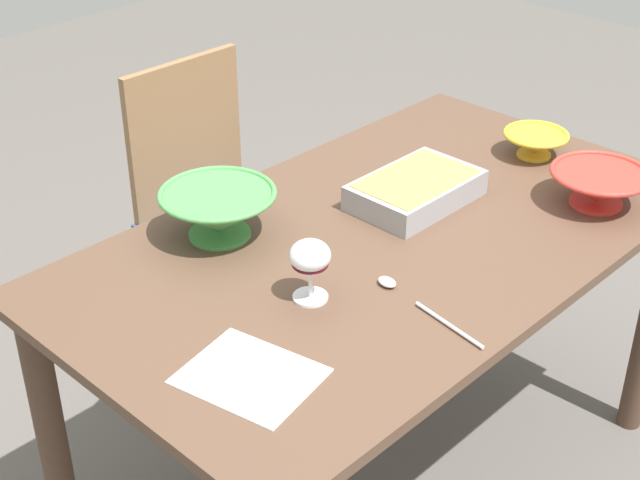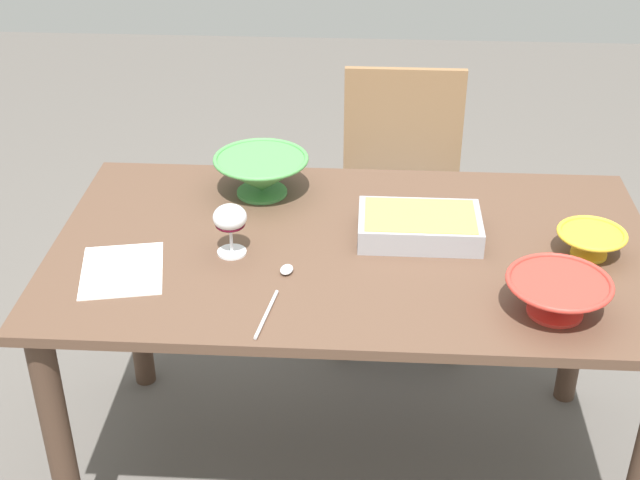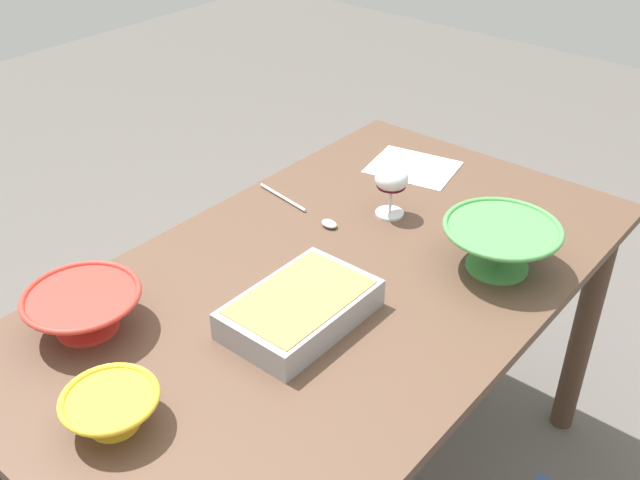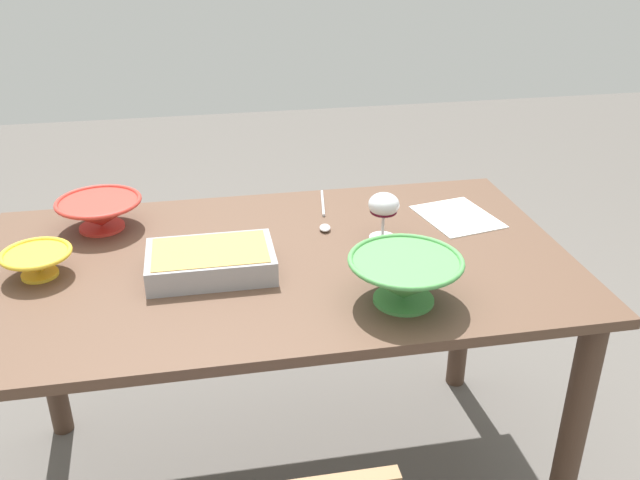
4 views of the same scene
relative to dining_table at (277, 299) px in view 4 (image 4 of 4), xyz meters
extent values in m
cube|color=brown|center=(0.00, 0.00, 0.11)|extent=(1.49, 0.85, 0.03)
cylinder|color=#493427|center=(-0.68, -0.36, -0.28)|extent=(0.07, 0.07, 0.74)
cylinder|color=#493427|center=(0.68, -0.36, -0.28)|extent=(0.07, 0.07, 0.74)
cylinder|color=#493427|center=(-0.68, 0.36, -0.28)|extent=(0.07, 0.07, 0.74)
cylinder|color=white|center=(-0.30, -0.06, 0.12)|extent=(0.07, 0.07, 0.01)
cylinder|color=white|center=(-0.30, -0.06, 0.16)|extent=(0.01, 0.01, 0.06)
ellipsoid|color=white|center=(-0.30, -0.06, 0.22)|extent=(0.08, 0.08, 0.06)
ellipsoid|color=#4C0A19|center=(-0.30, -0.06, 0.20)|extent=(0.07, 0.07, 0.02)
cube|color=#99999E|center=(0.16, 0.05, 0.15)|extent=(0.30, 0.19, 0.06)
cube|color=tan|center=(0.16, 0.05, 0.17)|extent=(0.27, 0.17, 0.02)
cylinder|color=red|center=(0.45, -0.26, 0.12)|extent=(0.12, 0.12, 0.01)
cone|color=red|center=(0.45, -0.26, 0.16)|extent=(0.22, 0.22, 0.07)
torus|color=red|center=(0.45, -0.26, 0.20)|extent=(0.23, 0.23, 0.01)
cylinder|color=#4C994C|center=(-0.26, 0.26, 0.12)|extent=(0.14, 0.14, 0.01)
cone|color=#4C994C|center=(-0.26, 0.26, 0.17)|extent=(0.25, 0.25, 0.10)
torus|color=#4C994C|center=(-0.26, 0.26, 0.22)|extent=(0.26, 0.26, 0.01)
cylinder|color=yellow|center=(0.57, -0.02, 0.12)|extent=(0.09, 0.09, 0.01)
cone|color=yellow|center=(0.57, -0.02, 0.15)|extent=(0.16, 0.16, 0.05)
torus|color=yellow|center=(0.57, -0.02, 0.18)|extent=(0.17, 0.17, 0.01)
cylinder|color=silver|center=(-0.18, -0.31, 0.12)|extent=(0.04, 0.18, 0.01)
ellipsoid|color=silver|center=(-0.15, -0.14, 0.13)|extent=(0.04, 0.05, 0.01)
cube|color=white|center=(-0.54, -0.15, 0.12)|extent=(0.23, 0.26, 0.00)
camera|label=1|loc=(-1.38, -1.13, 1.16)|focal=52.25mm
camera|label=2|loc=(0.03, -1.87, 1.24)|focal=49.58mm
camera|label=3|loc=(1.01, 0.81, 1.05)|focal=41.06mm
camera|label=4|loc=(0.17, 1.54, 0.94)|focal=38.78mm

